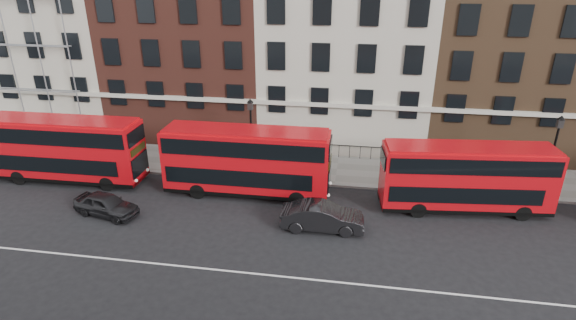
% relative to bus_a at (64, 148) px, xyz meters
% --- Properties ---
extents(ground, '(120.00, 120.00, 0.00)m').
position_rel_bus_a_xyz_m(ground, '(18.07, -6.04, -2.37)').
color(ground, black).
rests_on(ground, ground).
extents(pavement, '(80.00, 5.00, 0.15)m').
position_rel_bus_a_xyz_m(pavement, '(18.07, 4.46, -2.30)').
color(pavement, gray).
rests_on(pavement, ground).
extents(kerb, '(80.00, 0.30, 0.16)m').
position_rel_bus_a_xyz_m(kerb, '(18.07, 1.96, -2.29)').
color(kerb, gray).
rests_on(kerb, ground).
extents(road_centre_line, '(70.00, 0.12, 0.01)m').
position_rel_bus_a_xyz_m(road_centre_line, '(18.07, -8.04, -2.37)').
color(road_centre_line, white).
rests_on(road_centre_line, ground).
extents(building_terrace, '(64.00, 11.95, 22.00)m').
position_rel_bus_a_xyz_m(building_terrace, '(17.77, 11.84, 7.87)').
color(building_terrace, '#BCB5A3').
rests_on(building_terrace, ground).
extents(bus_a, '(10.57, 2.68, 4.42)m').
position_rel_bus_a_xyz_m(bus_a, '(0.00, 0.00, 0.00)').
color(bus_a, red).
rests_on(bus_a, ground).
extents(bus_b, '(10.48, 2.59, 4.39)m').
position_rel_bus_a_xyz_m(bus_b, '(12.55, 0.00, -0.02)').
color(bus_b, red).
rests_on(bus_b, ground).
extents(bus_c, '(10.02, 3.33, 4.13)m').
position_rel_bus_a_xyz_m(bus_c, '(25.79, -0.00, -0.16)').
color(bus_c, red).
rests_on(bus_c, ground).
extents(car_rear, '(4.20, 2.41, 1.35)m').
position_rel_bus_a_xyz_m(car_rear, '(5.01, -3.96, -1.70)').
color(car_rear, black).
rests_on(car_rear, ground).
extents(car_front, '(4.68, 1.73, 1.53)m').
position_rel_bus_a_xyz_m(car_front, '(17.72, -3.49, -1.61)').
color(car_front, black).
rests_on(car_front, ground).
extents(lamp_post_left, '(0.44, 0.44, 5.33)m').
position_rel_bus_a_xyz_m(lamp_post_left, '(12.17, 3.06, 0.71)').
color(lamp_post_left, black).
rests_on(lamp_post_left, pavement).
extents(lamp_post_right, '(0.44, 0.44, 5.33)m').
position_rel_bus_a_xyz_m(lamp_post_right, '(31.21, 2.42, 0.71)').
color(lamp_post_right, black).
rests_on(lamp_post_right, pavement).
extents(iron_railings, '(6.60, 0.06, 1.00)m').
position_rel_bus_a_xyz_m(iron_railings, '(18.07, 6.66, -1.72)').
color(iron_railings, black).
rests_on(iron_railings, pavement).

